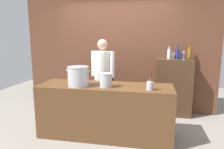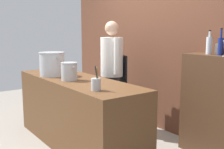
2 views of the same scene
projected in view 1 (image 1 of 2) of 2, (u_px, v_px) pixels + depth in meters
name	position (u px, v px, depth m)	size (l,w,h in m)	color
ground_plane	(106.00, 135.00, 3.61)	(8.00, 8.00, 0.00)	gray
brick_back_panel	(119.00, 46.00, 4.69)	(4.40, 0.10, 3.00)	brown
prep_counter	(105.00, 111.00, 3.53)	(2.26, 0.70, 0.90)	brown
bar_cabinet	(173.00, 88.00, 4.42)	(0.76, 0.32, 1.24)	#472D1C
chef	(103.00, 73.00, 4.19)	(0.51, 0.40, 1.66)	black
stockpot_large	(78.00, 76.00, 3.36)	(0.41, 0.35, 0.33)	#B7BABF
stockpot_small	(106.00, 80.00, 3.30)	(0.27, 0.21, 0.23)	#B7BABF
utensil_crock	(150.00, 85.00, 3.13)	(0.10, 0.10, 0.26)	#B7BABF
wine_bottle_cobalt	(178.00, 54.00, 4.27)	(0.06, 0.06, 0.31)	navy
wine_bottle_amber	(189.00, 53.00, 4.27)	(0.08, 0.08, 0.32)	#8C5919
wine_bottle_clear	(169.00, 54.00, 4.33)	(0.07, 0.07, 0.29)	silver
wine_glass_wide	(184.00, 54.00, 4.17)	(0.07, 0.07, 0.18)	silver
spice_tin_navy	(182.00, 57.00, 4.29)	(0.07, 0.07, 0.11)	navy
spice_tin_cream	(173.00, 56.00, 4.40)	(0.07, 0.07, 0.13)	beige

